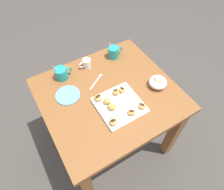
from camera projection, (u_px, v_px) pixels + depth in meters
name	position (u px, v px, depth m)	size (l,w,h in m)	color
ground_plane	(110.00, 139.00, 1.93)	(8.00, 8.00, 0.00)	#423D38
dining_table	(109.00, 105.00, 1.46)	(0.89, 0.83, 0.73)	brown
pastry_plate_square	(119.00, 105.00, 1.28)	(0.28, 0.28, 0.02)	silver
coffee_mug_teal_left	(62.00, 73.00, 1.40)	(0.13, 0.09, 0.13)	teal
coffee_mug_teal_right	(114.00, 52.00, 1.53)	(0.12, 0.08, 0.14)	teal
cream_pitcher_white	(87.00, 63.00, 1.47)	(0.10, 0.06, 0.07)	silver
ice_cream_bowl	(158.00, 82.00, 1.36)	(0.12, 0.12, 0.09)	silver
saucer_sky_left	(68.00, 95.00, 1.33)	(0.16, 0.16, 0.01)	#66A8DB
loose_spoon_near_saucer	(97.00, 80.00, 1.42)	(0.14, 0.09, 0.01)	silver
beignet_0	(107.00, 101.00, 1.27)	(0.05, 0.04, 0.04)	#D19347
beignet_1	(122.00, 90.00, 1.32)	(0.04, 0.04, 0.03)	#D19347
chocolate_drizzle_1	(122.00, 88.00, 1.31)	(0.03, 0.02, 0.01)	black
beignet_2	(112.00, 106.00, 1.24)	(0.05, 0.05, 0.04)	#D19347
beignet_3	(142.00, 106.00, 1.25)	(0.05, 0.04, 0.03)	#D19347
chocolate_drizzle_3	(142.00, 105.00, 1.23)	(0.04, 0.02, 0.01)	black
beignet_4	(132.00, 113.00, 1.22)	(0.05, 0.04, 0.03)	#D19347
chocolate_drizzle_4	(132.00, 111.00, 1.20)	(0.03, 0.01, 0.01)	black
beignet_5	(116.00, 92.00, 1.31)	(0.05, 0.04, 0.04)	#D19347
chocolate_drizzle_5	(116.00, 90.00, 1.29)	(0.03, 0.01, 0.01)	black
beignet_6	(113.00, 122.00, 1.18)	(0.05, 0.05, 0.03)	#D19347
chocolate_drizzle_6	(113.00, 120.00, 1.16)	(0.03, 0.02, 0.01)	black
beignet_7	(98.00, 98.00, 1.29)	(0.05, 0.05, 0.03)	#D19347
chocolate_drizzle_7	(98.00, 96.00, 1.27)	(0.04, 0.02, 0.01)	black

